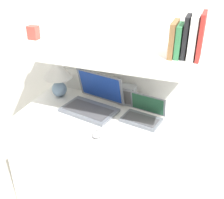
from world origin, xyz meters
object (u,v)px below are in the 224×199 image
book_black (186,37)px  table_lamp (58,73)px  laptop_large (93,102)px  computer_mouse (99,133)px  book_brown (173,39)px  router_box (127,95)px  shelf_gadget (33,33)px  book_red (201,36)px  book_white (194,37)px  laptop_small (143,115)px  book_green (179,41)px

book_black → table_lamp: bearing=173.3°
table_lamp → book_black: (0.90, -0.11, 0.39)m
table_lamp → laptop_large: 0.36m
computer_mouse → book_brown: 0.70m
router_box → shelf_gadget: 0.77m
book_red → book_white: bearing=180.0°
laptop_small → router_box: bearing=134.0°
book_brown → book_white: bearing=0.0°
book_black → router_box: bearing=155.0°
laptop_large → book_white: size_ratio=1.78×
laptop_small → book_red: book_red is taller
laptop_small → router_box: (-0.17, 0.17, 0.04)m
book_red → book_brown: 0.15m
book_white → shelf_gadget: 1.03m
laptop_small → book_brown: bearing=-1.3°
table_lamp → book_brown: bearing=-7.3°
table_lamp → laptop_large: size_ratio=0.69×
laptop_large → book_red: bearing=-1.5°
book_white → shelf_gadget: size_ratio=2.66×
shelf_gadget → book_brown: bearing=0.0°
router_box → book_red: book_red is taller
laptop_small → computer_mouse: bearing=-126.9°
book_red → book_brown: (-0.14, 0.00, -0.03)m
table_lamp → laptop_small: size_ratio=1.05×
laptop_large → book_brown: (0.51, -0.02, 0.51)m
laptop_large → book_green: 0.74m
computer_mouse → book_green: size_ratio=0.68×
book_white → book_brown: size_ratio=1.22×
laptop_large → shelf_gadget: (-0.40, -0.02, 0.46)m
book_red → laptop_large: bearing=178.5°
book_black → book_brown: bearing=-180.0°
book_red → book_brown: book_red is taller
computer_mouse → book_red: book_red is taller
router_box → book_black: size_ratio=0.61×
laptop_large → router_box: size_ratio=3.03×
table_lamp → book_black: 0.98m
book_red → book_white: (-0.04, 0.00, -0.01)m
laptop_large → laptop_small: (0.37, -0.01, -0.02)m
book_green → shelf_gadget: (-0.95, 0.00, -0.05)m
book_green → book_brown: bearing=180.0°
table_lamp → router_box: (0.52, 0.07, -0.12)m
laptop_large → computer_mouse: laptop_large is taller
computer_mouse → shelf_gadget: shelf_gadget is taller
laptop_large → book_red: size_ratio=1.68×
laptop_large → laptop_small: bearing=-2.2°
laptop_small → book_red: 0.63m
computer_mouse → router_box: (0.04, 0.44, 0.05)m
book_black → book_green: bearing=-180.0°
laptop_small → shelf_gadget: size_ratio=3.15×
laptop_small → book_white: 0.60m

